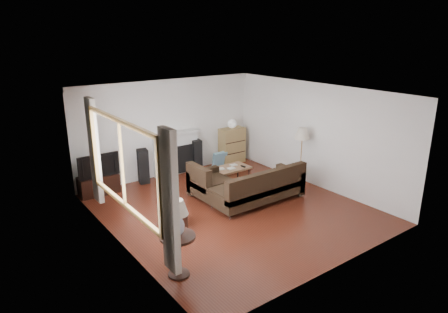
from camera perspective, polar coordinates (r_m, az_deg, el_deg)
room at (r=8.18m, az=1.24°, el=0.49°), size 5.10×5.60×2.54m
window at (r=6.77m, az=-14.38°, el=-1.07°), size 0.12×2.74×1.54m
curtain_near at (r=5.55m, az=-7.74°, el=-6.52°), size 0.10×0.35×2.10m
curtain_far at (r=8.20m, az=-18.03°, el=0.75°), size 0.10×0.35×2.10m
fireplace at (r=10.58m, az=-6.85°, el=0.50°), size 1.40×0.26×1.15m
tv_stand at (r=9.75m, az=-17.46°, el=-3.87°), size 0.90×0.40×0.45m
television at (r=9.59m, az=-17.68°, el=-1.10°), size 0.94×0.12×0.54m
speaker_left at (r=10.12m, az=-11.47°, el=-1.37°), size 0.30×0.33×0.86m
speaker_right at (r=10.82m, az=-3.96°, el=0.18°), size 0.29×0.32×0.86m
bookshelf at (r=11.44m, az=1.15°, el=1.59°), size 0.74×0.35×1.02m
globe_lamp at (r=11.28m, az=1.17°, el=4.70°), size 0.25×0.25×0.25m
sectional_sofa at (r=8.84m, az=4.82°, el=-4.20°), size 2.37×1.73×0.76m
coffee_table at (r=9.94m, az=0.73°, el=-2.73°), size 1.06×0.59×0.41m
footstool at (r=7.86m, az=-7.38°, el=-8.58°), size 0.62×0.62×0.42m
floor_lamp at (r=9.89m, az=10.94°, el=-0.03°), size 0.38×0.38×1.44m
side_table at (r=6.36m, az=-6.56°, el=-13.86°), size 0.55×0.55×0.69m
table_lamp at (r=6.05m, az=-6.76°, el=-8.74°), size 0.35×0.35×0.57m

